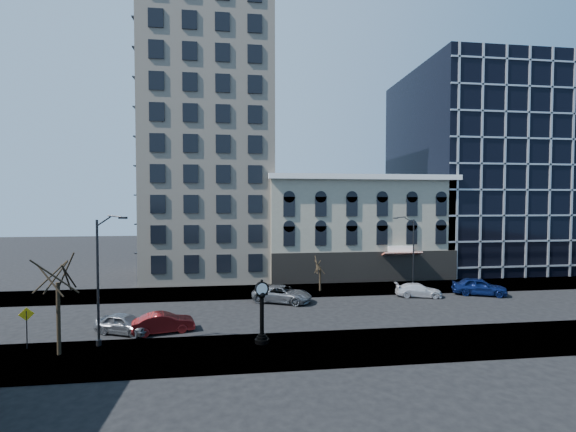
{
  "coord_description": "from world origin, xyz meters",
  "views": [
    {
      "loc": [
        -2.48,
        -31.56,
        9.25
      ],
      "look_at": [
        2.0,
        4.0,
        8.0
      ],
      "focal_mm": 24.0,
      "sensor_mm": 36.0,
      "label": 1
    }
  ],
  "objects": [
    {
      "name": "victorian_row",
      "position": [
        12.0,
        15.89,
        6.0
      ],
      "size": [
        22.6,
        11.19,
        12.5
      ],
      "color": "gray",
      "rests_on": "ground"
    },
    {
      "name": "sidewalk_near",
      "position": [
        0.0,
        -8.0,
        0.06
      ],
      "size": [
        160.0,
        6.0,
        0.12
      ],
      "primitive_type": "cube",
      "color": "gray",
      "rests_on": "ground"
    },
    {
      "name": "street_clock",
      "position": [
        -1.07,
        -6.8,
        2.0
      ],
      "size": [
        0.94,
        0.94,
        4.15
      ],
      "rotation": [
        0.0,
        0.0,
        0.31
      ],
      "color": "black",
      "rests_on": "sidewalk_near"
    },
    {
      "name": "glass_office",
      "position": [
        32.0,
        20.91,
        14.0
      ],
      "size": [
        20.0,
        20.15,
        28.0
      ],
      "color": "black",
      "rests_on": "ground"
    },
    {
      "name": "bare_tree_far",
      "position": [
        5.77,
        7.3,
        3.13
      ],
      "size": [
        2.33,
        2.33,
        4.0
      ],
      "color": "black",
      "rests_on": "sidewalk_far"
    },
    {
      "name": "street_lamp_near",
      "position": [
        -10.85,
        -6.22,
        6.55
      ],
      "size": [
        2.11,
        0.99,
        8.52
      ],
      "rotation": [
        0.0,
        0.0,
        -0.36
      ],
      "color": "black",
      "rests_on": "sidewalk_near"
    },
    {
      "name": "warning_sign",
      "position": [
        -15.69,
        -6.0,
        1.91
      ],
      "size": [
        0.8,
        0.37,
        2.6
      ],
      "rotation": [
        0.0,
        0.0,
        0.4
      ],
      "color": "black",
      "rests_on": "sidewalk_near"
    },
    {
      "name": "car_far_a",
      "position": [
        1.42,
        3.61,
        0.76
      ],
      "size": [
        6.05,
        4.51,
        1.53
      ],
      "primitive_type": "imported",
      "rotation": [
        0.0,
        0.0,
        1.16
      ],
      "color": "#595B60",
      "rests_on": "ground"
    },
    {
      "name": "car_near_a",
      "position": [
        -10.59,
        -3.48,
        0.71
      ],
      "size": [
        4.49,
        3.19,
        1.42
      ],
      "primitive_type": "imported",
      "rotation": [
        0.0,
        0.0,
        1.16
      ],
      "color": "#595B60",
      "rests_on": "ground"
    },
    {
      "name": "car_near_b",
      "position": [
        -7.89,
        -3.6,
        0.7
      ],
      "size": [
        4.49,
        2.48,
        1.4
      ],
      "primitive_type": "imported",
      "rotation": [
        0.0,
        0.0,
        1.82
      ],
      "color": "maroon",
      "rests_on": "ground"
    },
    {
      "name": "bare_tree_near",
      "position": [
        -13.28,
        -7.23,
        5.42
      ],
      "size": [
        4.09,
        4.09,
        7.02
      ],
      "color": "black",
      "rests_on": "sidewalk_near"
    },
    {
      "name": "car_far_c",
      "position": [
        21.27,
        3.94,
        0.86
      ],
      "size": [
        5.43,
        3.81,
        1.72
      ],
      "primitive_type": "imported",
      "rotation": [
        0.0,
        0.0,
        1.17
      ],
      "color": "#0C194C",
      "rests_on": "ground"
    },
    {
      "name": "sidewalk_far",
      "position": [
        0.0,
        8.0,
        0.06
      ],
      "size": [
        160.0,
        6.0,
        0.12
      ],
      "primitive_type": "cube",
      "color": "gray",
      "rests_on": "ground"
    },
    {
      "name": "ground",
      "position": [
        0.0,
        0.0,
        0.0
      ],
      "size": [
        160.0,
        160.0,
        0.0
      ],
      "primitive_type": "plane",
      "color": "black",
      "rests_on": "ground"
    },
    {
      "name": "street_lamp_far",
      "position": [
        15.09,
        6.83,
        6.01
      ],
      "size": [
        2.02,
        0.47,
        7.8
      ],
      "rotation": [
        0.0,
        0.0,
        3.02
      ],
      "color": "black",
      "rests_on": "sidewalk_far"
    },
    {
      "name": "car_far_b",
      "position": [
        14.95,
        4.06,
        0.64
      ],
      "size": [
        4.72,
        2.81,
        1.28
      ],
      "primitive_type": "imported",
      "rotation": [
        0.0,
        0.0,
        1.33
      ],
      "color": "silver",
      "rests_on": "ground"
    },
    {
      "name": "cream_tower",
      "position": [
        -6.11,
        18.88,
        19.32
      ],
      "size": [
        15.9,
        15.4,
        42.5
      ],
      "color": "beige",
      "rests_on": "ground"
    }
  ]
}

